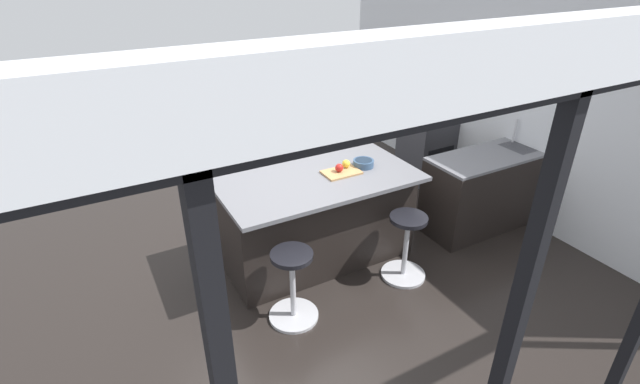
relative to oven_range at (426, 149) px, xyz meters
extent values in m
plane|color=black|center=(2.46, 0.77, -0.43)|extent=(7.80, 7.80, 0.00)
cube|color=silver|center=(-0.35, 0.77, 0.94)|extent=(0.12, 6.00, 2.75)
cylinder|color=white|center=(-0.28, 1.30, 1.48)|extent=(0.03, 0.28, 0.28)
cube|color=black|center=(0.00, 1.33, 0.00)|extent=(1.96, 0.60, 0.87)
cube|color=slate|center=(0.00, 1.33, 0.45)|extent=(1.96, 0.60, 0.03)
cube|color=#38383D|center=(-0.25, 1.33, 0.40)|extent=(0.44, 0.36, 0.12)
cylinder|color=#B7B7BC|center=(-0.25, 1.18, 0.60)|extent=(0.02, 0.02, 0.28)
cube|color=#38383D|center=(0.00, 0.00, 0.00)|extent=(0.60, 0.60, 0.87)
cube|color=black|center=(0.00, 0.30, -0.04)|extent=(0.44, 0.01, 0.32)
cube|color=black|center=(2.28, 0.96, 0.03)|extent=(1.87, 0.88, 0.92)
cube|color=slate|center=(2.28, 1.01, 0.51)|extent=(1.93, 1.08, 0.04)
cylinder|color=#B7B7BC|center=(1.67, 1.68, -0.42)|extent=(0.44, 0.44, 0.03)
cylinder|color=#B7B7BC|center=(1.67, 1.68, -0.10)|extent=(0.05, 0.05, 0.63)
cylinder|color=black|center=(1.67, 1.68, 0.23)|extent=(0.36, 0.36, 0.04)
cylinder|color=#B7B7BC|center=(2.89, 1.68, -0.42)|extent=(0.44, 0.44, 0.03)
cylinder|color=#B7B7BC|center=(2.89, 1.68, -0.10)|extent=(0.05, 0.05, 0.63)
cylinder|color=black|center=(2.89, 1.68, 0.23)|extent=(0.36, 0.36, 0.04)
cube|color=tan|center=(2.04, 1.05, 0.54)|extent=(0.36, 0.24, 0.02)
sphere|color=red|center=(2.06, 1.05, 0.59)|extent=(0.08, 0.08, 0.08)
sphere|color=gold|center=(1.95, 0.99, 0.59)|extent=(0.08, 0.08, 0.08)
cylinder|color=#334C6B|center=(1.76, 1.02, 0.56)|extent=(0.21, 0.21, 0.07)
cylinder|color=#192635|center=(1.76, 1.02, 0.58)|extent=(0.17, 0.17, 0.04)
camera|label=1|loc=(4.17, 4.49, 2.45)|focal=25.63mm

